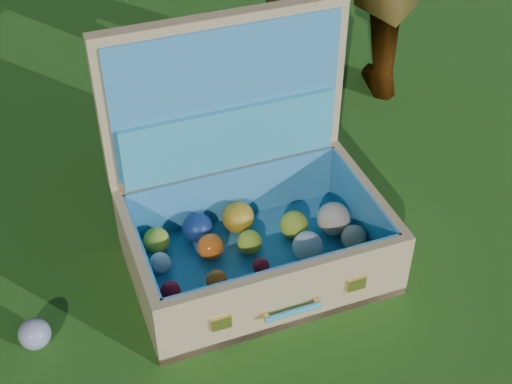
% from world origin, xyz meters
% --- Properties ---
extents(ground, '(60.00, 60.00, 0.00)m').
position_xyz_m(ground, '(0.00, 0.00, 0.00)').
color(ground, '#215114').
rests_on(ground, ground).
extents(stray_ball, '(0.07, 0.07, 0.07)m').
position_xyz_m(stray_ball, '(-0.39, -0.03, 0.04)').
color(stray_ball, teal).
rests_on(stray_ball, ground).
extents(suitcase, '(0.71, 0.60, 0.58)m').
position_xyz_m(suitcase, '(0.09, 0.24, 0.17)').
color(suitcase, tan).
rests_on(suitcase, ground).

